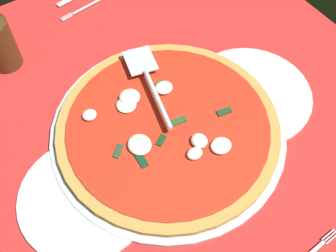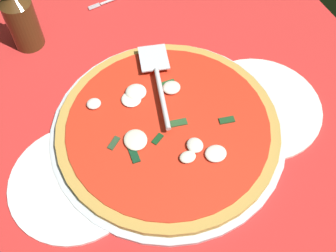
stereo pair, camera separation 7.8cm
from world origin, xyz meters
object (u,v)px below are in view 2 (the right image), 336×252
at_px(dinner_plate_left, 75,182).
at_px(beer_bottle, 20,16).
at_px(pizza, 168,126).
at_px(pizza_server, 158,79).
at_px(dinner_plate_right, 258,107).

xyz_separation_m(dinner_plate_left, beer_bottle, (0.00, 0.38, 0.08)).
distance_m(pizza, pizza_server, 0.10).
height_order(dinner_plate_right, pizza, pizza).
bearing_deg(dinner_plate_left, dinner_plate_right, 2.49).
relative_size(dinner_plate_left, dinner_plate_right, 0.93).
distance_m(pizza_server, beer_bottle, 0.33).
relative_size(dinner_plate_right, beer_bottle, 1.21).
bearing_deg(pizza, dinner_plate_left, -169.84).
height_order(dinner_plate_left, pizza, pizza).
height_order(dinner_plate_left, pizza_server, pizza_server).
bearing_deg(dinner_plate_left, beer_bottle, 89.65).
relative_size(pizza, beer_bottle, 2.04).
xyz_separation_m(pizza, beer_bottle, (-0.19, 0.34, 0.06)).
height_order(pizza, beer_bottle, beer_bottle).
relative_size(pizza, pizza_server, 1.95).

